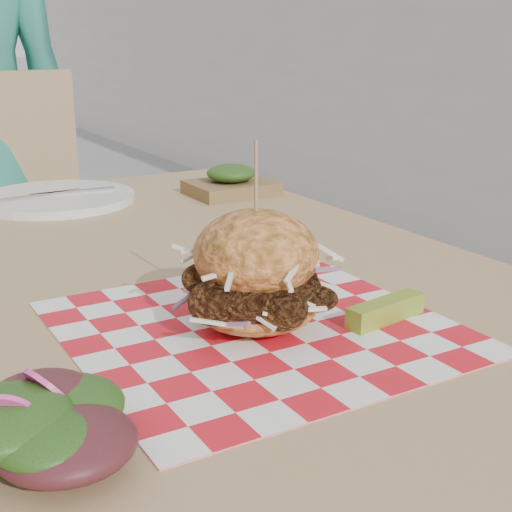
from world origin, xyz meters
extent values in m
cube|color=tan|center=(-0.14, 0.18, 0.73)|extent=(0.80, 1.20, 0.04)
cylinder|color=#333338|center=(0.20, 0.72, 0.35)|extent=(0.05, 0.05, 0.71)
cube|color=tan|center=(-0.14, 1.02, 0.45)|extent=(0.45, 0.45, 0.04)
cylinder|color=#333338|center=(0.02, 0.83, 0.21)|extent=(0.03, 0.03, 0.43)
cylinder|color=#333338|center=(0.05, 1.19, 0.21)|extent=(0.03, 0.03, 0.43)
cube|color=red|center=(-0.13, -0.05, 0.75)|extent=(0.36, 0.36, 0.00)
ellipsoid|color=#EE8A43|center=(-0.13, -0.05, 0.77)|extent=(0.12, 0.12, 0.04)
ellipsoid|color=brown|center=(-0.13, -0.05, 0.79)|extent=(0.13, 0.12, 0.07)
ellipsoid|color=#EE8A43|center=(-0.13, -0.05, 0.83)|extent=(0.12, 0.12, 0.09)
cylinder|color=tan|center=(-0.13, -0.05, 0.89)|extent=(0.00, 0.00, 0.09)
cube|color=#86A730|center=(-0.01, -0.10, 0.76)|extent=(0.10, 0.04, 0.02)
ellipsoid|color=#3F1419|center=(-0.34, -0.16, 0.76)|extent=(0.08, 0.08, 0.03)
ellipsoid|color=#123F12|center=(-0.36, -0.14, 0.76)|extent=(0.08, 0.08, 0.03)
ellipsoid|color=#123F12|center=(-0.38, -0.14, 0.76)|extent=(0.08, 0.08, 0.03)
ellipsoid|color=#123F12|center=(-0.38, -0.18, 0.76)|extent=(0.08, 0.08, 0.03)
ellipsoid|color=#123F12|center=(-0.36, -0.18, 0.76)|extent=(0.08, 0.08, 0.03)
cylinder|color=#F844A9|center=(-0.35, -0.14, 0.79)|extent=(0.05, 0.05, 0.04)
cylinder|color=white|center=(-0.14, 0.62, 0.76)|extent=(0.27, 0.27, 0.01)
cube|color=silver|center=(-0.17, 0.62, 0.77)|extent=(0.15, 0.03, 0.00)
cube|color=silver|center=(-0.11, 0.62, 0.77)|extent=(0.15, 0.03, 0.00)
cube|color=brown|center=(0.15, 0.52, 0.76)|extent=(0.15, 0.12, 0.02)
ellipsoid|color=#123F12|center=(0.15, 0.52, 0.79)|extent=(0.09, 0.09, 0.03)
camera|label=1|loc=(-0.46, -0.61, 1.03)|focal=50.00mm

